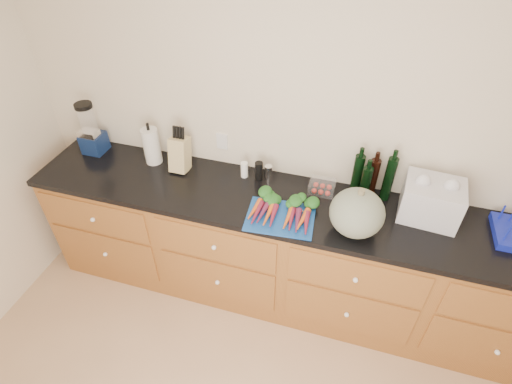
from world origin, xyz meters
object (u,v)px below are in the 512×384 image
(carrots, at_px, (282,209))
(blender_appliance, at_px, (91,131))
(paper_towel, at_px, (152,146))
(knife_block, at_px, (180,154))
(tomato_box, at_px, (322,187))
(cutting_board, at_px, (280,217))
(squash, at_px, (357,213))

(carrots, height_order, blender_appliance, blender_appliance)
(blender_appliance, bearing_deg, paper_towel, 0.25)
(blender_appliance, bearing_deg, carrots, -10.17)
(knife_block, bearing_deg, paper_towel, 174.96)
(blender_appliance, bearing_deg, knife_block, -1.44)
(blender_appliance, distance_m, paper_towel, 0.49)
(carrots, distance_m, blender_appliance, 1.55)
(tomato_box, bearing_deg, knife_block, -178.28)
(cutting_board, bearing_deg, tomato_box, 58.80)
(blender_appliance, xyz_separation_m, tomato_box, (1.71, 0.01, -0.13))
(cutting_board, xyz_separation_m, knife_block, (-0.80, 0.30, 0.12))
(blender_appliance, relative_size, knife_block, 1.62)
(cutting_board, relative_size, knife_block, 1.71)
(cutting_board, relative_size, carrots, 1.01)
(carrots, distance_m, tomato_box, 0.35)
(cutting_board, xyz_separation_m, squash, (0.44, 0.02, 0.14))
(blender_appliance, relative_size, paper_towel, 1.47)
(knife_block, bearing_deg, cutting_board, -20.54)
(knife_block, bearing_deg, blender_appliance, 178.56)
(knife_block, bearing_deg, tomato_box, 1.72)
(squash, bearing_deg, paper_towel, 168.52)
(paper_towel, bearing_deg, blender_appliance, -179.75)
(carrots, bearing_deg, knife_block, 162.40)
(tomato_box, bearing_deg, paper_towel, -179.53)
(squash, distance_m, knife_block, 1.27)
(squash, relative_size, knife_block, 1.30)
(squash, distance_m, tomato_box, 0.41)
(paper_towel, relative_size, tomato_box, 1.60)
(cutting_board, relative_size, paper_towel, 1.55)
(knife_block, relative_size, tomato_box, 1.45)
(paper_towel, height_order, knife_block, paper_towel)
(tomato_box, bearing_deg, blender_appliance, -179.60)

